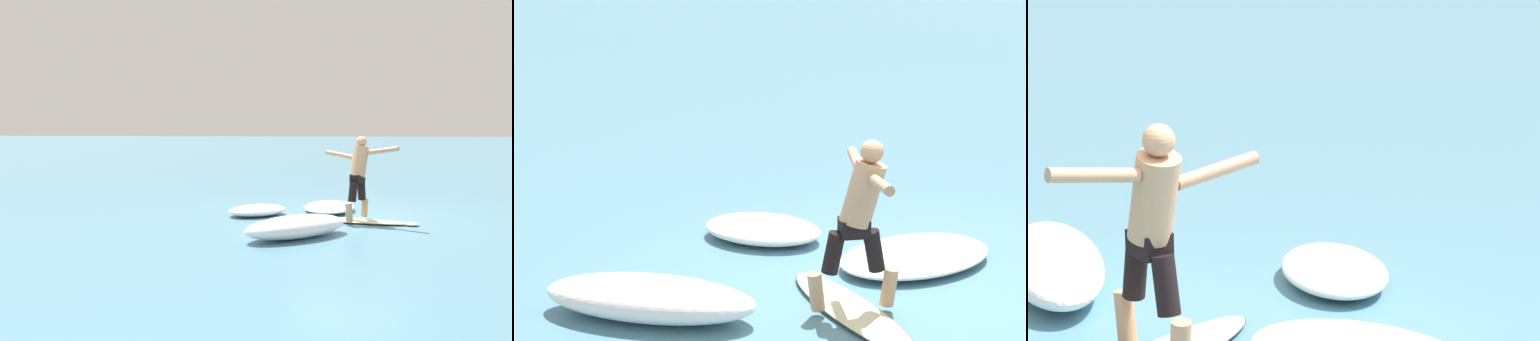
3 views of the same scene
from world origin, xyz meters
TOP-DOWN VIEW (x-y plane):
  - surfer at (-0.51, -0.11)m, footprint 0.92×1.33m
  - wave_foam_at_nose at (-0.04, 1.88)m, footprint 1.36×1.47m
  - wave_foam_beside at (-2.01, 0.99)m, footprint 1.80×1.97m

SIDE VIEW (x-z plane):
  - wave_foam_at_nose at x=-0.04m, z-range 0.00..0.22m
  - wave_foam_beside at x=-2.01m, z-range 0.00..0.37m
  - surfer at x=-0.51m, z-range 0.19..1.75m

